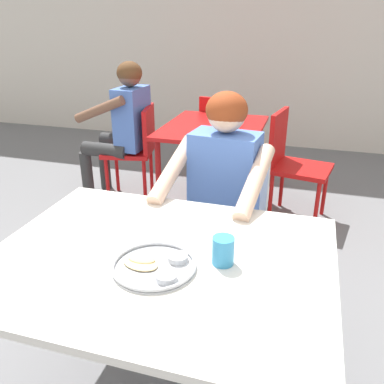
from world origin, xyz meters
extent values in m
cube|color=silver|center=(0.00, 4.04, 1.70)|extent=(12.00, 0.12, 3.40)
cube|color=silver|center=(0.05, 0.05, 0.73)|extent=(1.22, 0.94, 0.03)
cylinder|color=#B2B2B7|center=(-0.50, 0.46, 0.36)|extent=(0.04, 0.04, 0.71)
cylinder|color=#B2B2B7|center=(0.60, 0.46, 0.36)|extent=(0.04, 0.04, 0.71)
cylinder|color=#B7BABF|center=(0.06, -0.03, 0.74)|extent=(0.29, 0.29, 0.01)
torus|color=#B7BABF|center=(0.06, -0.03, 0.75)|extent=(0.29, 0.29, 0.01)
cylinder|color=#B2B5BA|center=(0.12, -0.09, 0.76)|extent=(0.07, 0.07, 0.02)
cylinder|color=maroon|center=(0.12, -0.09, 0.76)|extent=(0.06, 0.06, 0.01)
cylinder|color=#B2B5BA|center=(0.12, 0.03, 0.76)|extent=(0.07, 0.07, 0.02)
cylinder|color=#9E4714|center=(0.12, 0.03, 0.76)|extent=(0.06, 0.06, 0.01)
ellipsoid|color=#DBB77A|center=(0.01, -0.03, 0.75)|extent=(0.15, 0.12, 0.01)
ellipsoid|color=tan|center=(0.01, -0.02, 0.76)|extent=(0.10, 0.06, 0.01)
cylinder|color=#338CBF|center=(0.28, 0.06, 0.79)|extent=(0.08, 0.08, 0.10)
cylinder|color=#593319|center=(0.28, 0.06, 0.82)|extent=(0.06, 0.06, 0.02)
cube|color=silver|center=(0.12, 0.85, 0.41)|extent=(0.44, 0.46, 0.04)
cube|color=silver|center=(0.14, 1.05, 0.65)|extent=(0.38, 0.08, 0.43)
cylinder|color=silver|center=(0.26, 0.66, 0.20)|extent=(0.03, 0.03, 0.40)
cylinder|color=silver|center=(-0.06, 0.70, 0.20)|extent=(0.03, 0.03, 0.40)
cylinder|color=silver|center=(0.30, 1.00, 0.20)|extent=(0.03, 0.03, 0.40)
cylinder|color=silver|center=(-0.02, 1.04, 0.20)|extent=(0.03, 0.03, 0.40)
cylinder|color=#262626|center=(0.22, 0.39, 0.22)|extent=(0.10, 0.10, 0.43)
cylinder|color=#262626|center=(0.25, 0.59, 0.47)|extent=(0.16, 0.41, 0.12)
cylinder|color=#262626|center=(-0.07, 0.42, 0.22)|extent=(0.10, 0.10, 0.43)
cylinder|color=#262626|center=(-0.05, 0.62, 0.47)|extent=(0.16, 0.41, 0.12)
cube|color=#4C72C6|center=(0.12, 0.80, 0.74)|extent=(0.36, 0.24, 0.53)
cylinder|color=beige|center=(0.30, 0.60, 0.84)|extent=(0.13, 0.46, 0.25)
cylinder|color=beige|center=(-0.10, 0.65, 0.84)|extent=(0.13, 0.46, 0.25)
sphere|color=beige|center=(0.12, 0.80, 1.10)|extent=(0.19, 0.19, 0.19)
ellipsoid|color=maroon|center=(0.12, 0.80, 1.11)|extent=(0.21, 0.20, 0.18)
cube|color=#B71414|center=(-0.22, 1.94, 0.72)|extent=(0.76, 0.93, 0.03)
cylinder|color=maroon|center=(-0.54, 1.53, 0.35)|extent=(0.04, 0.04, 0.70)
cylinder|color=maroon|center=(0.10, 1.53, 0.35)|extent=(0.04, 0.04, 0.70)
cylinder|color=maroon|center=(-0.54, 2.34, 0.35)|extent=(0.04, 0.04, 0.70)
cylinder|color=maroon|center=(0.10, 2.34, 0.35)|extent=(0.04, 0.04, 0.70)
cube|color=red|center=(-0.98, 1.95, 0.45)|extent=(0.48, 0.48, 0.04)
cube|color=red|center=(-0.79, 1.99, 0.65)|extent=(0.11, 0.38, 0.37)
cylinder|color=red|center=(-1.10, 1.76, 0.22)|extent=(0.03, 0.03, 0.43)
cylinder|color=red|center=(-1.17, 2.07, 0.22)|extent=(0.03, 0.03, 0.43)
cylinder|color=red|center=(-0.78, 1.83, 0.22)|extent=(0.03, 0.03, 0.43)
cylinder|color=red|center=(-0.85, 2.14, 0.22)|extent=(0.03, 0.03, 0.43)
cube|color=red|center=(0.49, 1.98, 0.43)|extent=(0.50, 0.47, 0.04)
cube|color=red|center=(0.29, 2.02, 0.66)|extent=(0.11, 0.38, 0.42)
cylinder|color=red|center=(0.69, 2.10, 0.21)|extent=(0.03, 0.03, 0.41)
cylinder|color=red|center=(0.64, 1.79, 0.21)|extent=(0.03, 0.03, 0.41)
cylinder|color=red|center=(0.34, 2.17, 0.21)|extent=(0.03, 0.03, 0.41)
cylinder|color=red|center=(0.28, 1.85, 0.21)|extent=(0.03, 0.03, 0.41)
cube|color=red|center=(-0.24, 2.59, 0.44)|extent=(0.48, 0.46, 0.04)
cube|color=red|center=(-0.26, 2.40, 0.66)|extent=(0.41, 0.09, 0.41)
cylinder|color=red|center=(-0.39, 2.78, 0.21)|extent=(0.03, 0.03, 0.42)
cylinder|color=red|center=(-0.04, 2.74, 0.21)|extent=(0.03, 0.03, 0.42)
cylinder|color=red|center=(-0.43, 2.45, 0.21)|extent=(0.03, 0.03, 0.42)
cylinder|color=red|center=(-0.09, 2.41, 0.21)|extent=(0.03, 0.03, 0.42)
cylinder|color=#313131|center=(-1.32, 1.80, 0.23)|extent=(0.10, 0.10, 0.45)
cylinder|color=#313131|center=(-1.12, 1.79, 0.49)|extent=(0.40, 0.13, 0.12)
cylinder|color=#313131|center=(-1.31, 2.10, 0.23)|extent=(0.10, 0.10, 0.45)
cylinder|color=#313131|center=(-1.11, 2.09, 0.49)|extent=(0.40, 0.13, 0.12)
cube|color=#4C72C6|center=(-0.92, 1.94, 0.74)|extent=(0.21, 0.35, 0.51)
cylinder|color=brown|center=(-1.10, 1.74, 0.85)|extent=(0.46, 0.09, 0.25)
cylinder|color=brown|center=(-1.09, 2.15, 0.85)|extent=(0.46, 0.09, 0.25)
sphere|color=brown|center=(-0.92, 1.94, 1.10)|extent=(0.19, 0.19, 0.19)
ellipsoid|color=brown|center=(-0.92, 1.94, 1.11)|extent=(0.21, 0.20, 0.18)
camera|label=1|loc=(0.51, -1.09, 1.53)|focal=37.39mm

